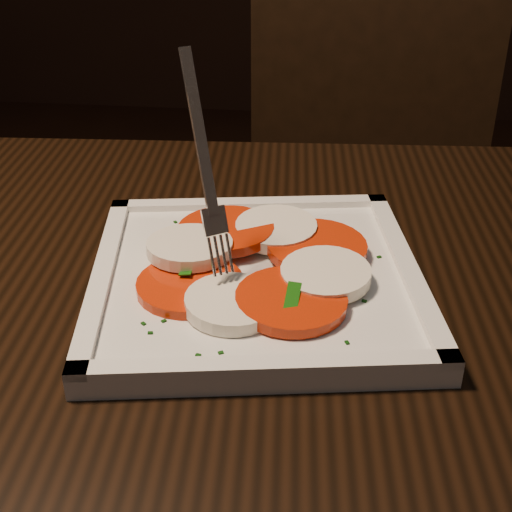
{
  "coord_description": "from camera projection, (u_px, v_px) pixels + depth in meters",
  "views": [
    {
      "loc": [
        0.09,
        -0.17,
        1.05
      ],
      "look_at": [
        0.04,
        0.31,
        0.78
      ],
      "focal_mm": 50.0,
      "sensor_mm": 36.0,
      "label": 1
    }
  ],
  "objects": [
    {
      "name": "plate",
      "position": [
        256.0,
        281.0,
        0.56
      ],
      "size": [
        0.29,
        0.29,
        0.01
      ],
      "primitive_type": "cube",
      "rotation": [
        0.0,
        0.0,
        0.16
      ],
      "color": "white",
      "rests_on": "table"
    },
    {
      "name": "chair",
      "position": [
        357.0,
        197.0,
        1.22
      ],
      "size": [
        0.47,
        0.47,
        0.93
      ],
      "rotation": [
        0.0,
        0.0,
        -0.14
      ],
      "color": "black",
      "rests_on": "ground"
    },
    {
      "name": "fork",
      "position": [
        200.0,
        160.0,
        0.51
      ],
      "size": [
        0.05,
        0.06,
        0.15
      ],
      "primitive_type": null,
      "rotation": [
        0.0,
        0.0,
        0.58
      ],
      "color": "white",
      "rests_on": "caprese_salad"
    },
    {
      "name": "caprese_salad",
      "position": [
        256.0,
        263.0,
        0.55
      ],
      "size": [
        0.19,
        0.21,
        0.02
      ],
      "color": "red",
      "rests_on": "plate"
    },
    {
      "name": "table",
      "position": [
        375.0,
        455.0,
        0.54
      ],
      "size": [
        1.25,
        0.87,
        0.75
      ],
      "rotation": [
        0.0,
        0.0,
        0.06
      ],
      "color": "black",
      "rests_on": "ground"
    }
  ]
}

